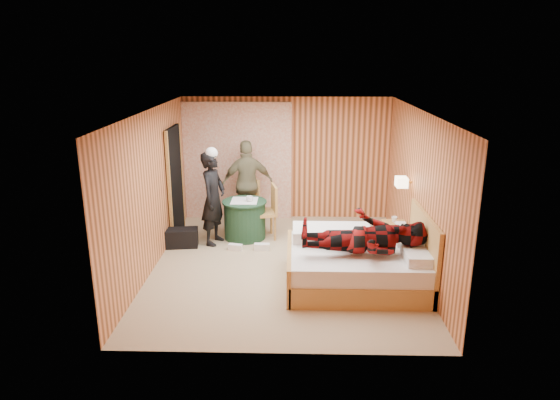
{
  "coord_description": "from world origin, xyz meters",
  "views": [
    {
      "loc": [
        0.14,
        -7.53,
        3.36
      ],
      "look_at": [
        -0.07,
        0.2,
        1.05
      ],
      "focal_mm": 32.0,
      "sensor_mm": 36.0,
      "label": 1
    }
  ],
  "objects_px": {
    "nightstand": "(395,239)",
    "woman_standing": "(213,198)",
    "round_table": "(245,219)",
    "wall_lamp": "(402,182)",
    "man_at_table": "(248,184)",
    "chair_far": "(248,200)",
    "chair_near": "(268,208)",
    "man_on_bed": "(364,227)",
    "duffel_bag": "(181,238)",
    "bed": "(358,264)"
  },
  "relations": [
    {
      "from": "round_table",
      "to": "chair_far",
      "type": "relative_size",
      "value": 0.88
    },
    {
      "from": "chair_far",
      "to": "man_at_table",
      "type": "bearing_deg",
      "value": 116.86
    },
    {
      "from": "round_table",
      "to": "man_at_table",
      "type": "xyz_separation_m",
      "value": [
        0.0,
        0.69,
        0.5
      ]
    },
    {
      "from": "man_at_table",
      "to": "nightstand",
      "type": "bearing_deg",
      "value": 139.2
    },
    {
      "from": "woman_standing",
      "to": "man_at_table",
      "type": "height_order",
      "value": "man_at_table"
    },
    {
      "from": "wall_lamp",
      "to": "nightstand",
      "type": "distance_m",
      "value": 1.02
    },
    {
      "from": "nightstand",
      "to": "woman_standing",
      "type": "bearing_deg",
      "value": 171.51
    },
    {
      "from": "man_at_table",
      "to": "round_table",
      "type": "bearing_deg",
      "value": 77.67
    },
    {
      "from": "chair_near",
      "to": "man_on_bed",
      "type": "distance_m",
      "value": 2.62
    },
    {
      "from": "nightstand",
      "to": "duffel_bag",
      "type": "xyz_separation_m",
      "value": [
        -3.73,
        0.27,
        -0.12
      ]
    },
    {
      "from": "nightstand",
      "to": "man_on_bed",
      "type": "distance_m",
      "value": 1.69
    },
    {
      "from": "round_table",
      "to": "wall_lamp",
      "type": "bearing_deg",
      "value": -16.15
    },
    {
      "from": "wall_lamp",
      "to": "chair_far",
      "type": "distance_m",
      "value": 3.12
    },
    {
      "from": "duffel_bag",
      "to": "chair_far",
      "type": "bearing_deg",
      "value": 37.82
    },
    {
      "from": "chair_far",
      "to": "man_at_table",
      "type": "height_order",
      "value": "man_at_table"
    },
    {
      "from": "woman_standing",
      "to": "round_table",
      "type": "bearing_deg",
      "value": -47.01
    },
    {
      "from": "duffel_bag",
      "to": "man_at_table",
      "type": "bearing_deg",
      "value": 38.96
    },
    {
      "from": "nightstand",
      "to": "round_table",
      "type": "height_order",
      "value": "round_table"
    },
    {
      "from": "nightstand",
      "to": "man_on_bed",
      "type": "height_order",
      "value": "man_on_bed"
    },
    {
      "from": "woman_standing",
      "to": "man_at_table",
      "type": "bearing_deg",
      "value": -12.86
    },
    {
      "from": "duffel_bag",
      "to": "chair_near",
      "type": "bearing_deg",
      "value": 10.5
    },
    {
      "from": "chair_near",
      "to": "duffel_bag",
      "type": "distance_m",
      "value": 1.66
    },
    {
      "from": "wall_lamp",
      "to": "nightstand",
      "type": "relative_size",
      "value": 0.46
    },
    {
      "from": "bed",
      "to": "duffel_bag",
      "type": "relative_size",
      "value": 3.54
    },
    {
      "from": "bed",
      "to": "chair_far",
      "type": "relative_size",
      "value": 2.2
    },
    {
      "from": "duffel_bag",
      "to": "man_on_bed",
      "type": "bearing_deg",
      "value": -36.16
    },
    {
      "from": "woman_standing",
      "to": "man_at_table",
      "type": "distance_m",
      "value": 1.09
    },
    {
      "from": "duffel_bag",
      "to": "man_at_table",
      "type": "distance_m",
      "value": 1.74
    },
    {
      "from": "wall_lamp",
      "to": "round_table",
      "type": "relative_size",
      "value": 0.32
    },
    {
      "from": "round_table",
      "to": "bed",
      "type": "bearing_deg",
      "value": -44.91
    },
    {
      "from": "wall_lamp",
      "to": "man_on_bed",
      "type": "xyz_separation_m",
      "value": [
        -0.77,
        -1.32,
        -0.31
      ]
    },
    {
      "from": "wall_lamp",
      "to": "chair_far",
      "type": "bearing_deg",
      "value": 151.79
    },
    {
      "from": "round_table",
      "to": "man_at_table",
      "type": "relative_size",
      "value": 0.48
    },
    {
      "from": "duffel_bag",
      "to": "woman_standing",
      "type": "height_order",
      "value": "woman_standing"
    },
    {
      "from": "nightstand",
      "to": "bed",
      "type": "bearing_deg",
      "value": -123.81
    },
    {
      "from": "chair_near",
      "to": "man_at_table",
      "type": "distance_m",
      "value": 0.83
    },
    {
      "from": "round_table",
      "to": "duffel_bag",
      "type": "distance_m",
      "value": 1.21
    },
    {
      "from": "round_table",
      "to": "chair_far",
      "type": "bearing_deg",
      "value": 89.0
    },
    {
      "from": "bed",
      "to": "woman_standing",
      "type": "relative_size",
      "value": 1.21
    },
    {
      "from": "nightstand",
      "to": "round_table",
      "type": "bearing_deg",
      "value": 164.3
    },
    {
      "from": "round_table",
      "to": "duffel_bag",
      "type": "relative_size",
      "value": 1.42
    },
    {
      "from": "man_on_bed",
      "to": "chair_far",
      "type": "bearing_deg",
      "value": 124.5
    },
    {
      "from": "bed",
      "to": "man_at_table",
      "type": "height_order",
      "value": "man_at_table"
    },
    {
      "from": "man_at_table",
      "to": "chair_far",
      "type": "bearing_deg",
      "value": 96.5
    },
    {
      "from": "nightstand",
      "to": "woman_standing",
      "type": "distance_m",
      "value": 3.25
    },
    {
      "from": "bed",
      "to": "round_table",
      "type": "distance_m",
      "value": 2.65
    },
    {
      "from": "man_on_bed",
      "to": "wall_lamp",
      "type": "bearing_deg",
      "value": 59.73
    },
    {
      "from": "chair_far",
      "to": "wall_lamp",
      "type": "bearing_deg",
      "value": -20.17
    },
    {
      "from": "chair_far",
      "to": "man_on_bed",
      "type": "xyz_separation_m",
      "value": [
        1.89,
        -2.75,
        0.45
      ]
    },
    {
      "from": "duffel_bag",
      "to": "woman_standing",
      "type": "distance_m",
      "value": 0.91
    }
  ]
}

